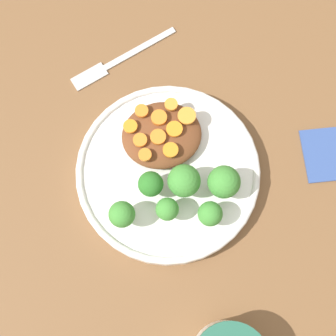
{
  "coord_description": "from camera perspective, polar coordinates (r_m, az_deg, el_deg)",
  "views": [
    {
      "loc": [
        -0.03,
        -0.18,
        0.68
      ],
      "look_at": [
        0.0,
        0.0,
        0.04
      ],
      "focal_mm": 50.0,
      "sensor_mm": 36.0,
      "label": 1
    }
  ],
  "objects": [
    {
      "name": "carrot_slice_9",
      "position": [
        0.67,
        -3.42,
        3.41
      ],
      "size": [
        0.02,
        0.02,
        0.01
      ],
      "primitive_type": "cylinder",
      "color": "orange",
      "rests_on": "stew_mound"
    },
    {
      "name": "broccoli_floret_2",
      "position": [
        0.64,
        1.97,
        -1.59
      ],
      "size": [
        0.05,
        0.05,
        0.06
      ],
      "color": "#759E51",
      "rests_on": "plate"
    },
    {
      "name": "broccoli_floret_0",
      "position": [
        0.64,
        5.14,
        -5.63
      ],
      "size": [
        0.03,
        0.03,
        0.05
      ],
      "color": "#7FA85B",
      "rests_on": "plate"
    },
    {
      "name": "carrot_slice_5",
      "position": [
        0.66,
        -2.82,
        1.61
      ],
      "size": [
        0.02,
        0.02,
        0.01
      ],
      "primitive_type": "cylinder",
      "color": "orange",
      "rests_on": "stew_mound"
    },
    {
      "name": "broccoli_floret_1",
      "position": [
        0.65,
        6.82,
        -1.73
      ],
      "size": [
        0.05,
        0.05,
        0.06
      ],
      "color": "#7FA85B",
      "rests_on": "plate"
    },
    {
      "name": "carrot_slice_7",
      "position": [
        0.68,
        -3.24,
        6.97
      ],
      "size": [
        0.02,
        0.02,
        0.0
      ],
      "primitive_type": "cylinder",
      "color": "orange",
      "rests_on": "stew_mound"
    },
    {
      "name": "broccoli_floret_4",
      "position": [
        0.64,
        -5.62,
        -5.68
      ],
      "size": [
        0.04,
        0.04,
        0.05
      ],
      "color": "#7FA85B",
      "rests_on": "plate"
    },
    {
      "name": "broccoli_floret_5",
      "position": [
        0.65,
        -2.12,
        -2.02
      ],
      "size": [
        0.04,
        0.04,
        0.05
      ],
      "color": "#759E51",
      "rests_on": "plate"
    },
    {
      "name": "broccoli_floret_3",
      "position": [
        0.64,
        -0.09,
        -5.1
      ],
      "size": [
        0.03,
        0.03,
        0.05
      ],
      "color": "#759E51",
      "rests_on": "plate"
    },
    {
      "name": "carrot_slice_1",
      "position": [
        0.68,
        -4.61,
        5.09
      ],
      "size": [
        0.02,
        0.02,
        0.0
      ],
      "primitive_type": "cylinder",
      "color": "orange",
      "rests_on": "stew_mound"
    },
    {
      "name": "ground_plane",
      "position": [
        0.7,
        0.0,
        -0.8
      ],
      "size": [
        4.0,
        4.0,
        0.0
      ],
      "primitive_type": "plane",
      "color": "brown"
    },
    {
      "name": "carrot_slice_2",
      "position": [
        0.67,
        0.78,
        4.77
      ],
      "size": [
        0.02,
        0.02,
        0.0
      ],
      "primitive_type": "cylinder",
      "color": "orange",
      "rests_on": "stew_mound"
    },
    {
      "name": "stew_mound",
      "position": [
        0.69,
        -1.04,
        3.99
      ],
      "size": [
        0.12,
        0.1,
        0.03
      ],
      "primitive_type": "ellipsoid",
      "color": "brown",
      "rests_on": "plate"
    },
    {
      "name": "carrot_slice_0",
      "position": [
        0.69,
        0.39,
        7.75
      ],
      "size": [
        0.02,
        0.02,
        0.01
      ],
      "primitive_type": "cylinder",
      "color": "orange",
      "rests_on": "stew_mound"
    },
    {
      "name": "carrot_slice_6",
      "position": [
        0.68,
        2.3,
        6.38
      ],
      "size": [
        0.03,
        0.03,
        0.0
      ],
      "primitive_type": "cylinder",
      "color": "orange",
      "rests_on": "stew_mound"
    },
    {
      "name": "carrot_slice_3",
      "position": [
        0.66,
        0.32,
        2.21
      ],
      "size": [
        0.02,
        0.02,
        0.01
      ],
      "primitive_type": "cylinder",
      "color": "orange",
      "rests_on": "stew_mound"
    },
    {
      "name": "carrot_slice_8",
      "position": [
        0.68,
        -1.15,
        6.14
      ],
      "size": [
        0.02,
        0.02,
        0.01
      ],
      "primitive_type": "cylinder",
      "color": "orange",
      "rests_on": "stew_mound"
    },
    {
      "name": "fork",
      "position": [
        0.78,
        -6.55,
        12.68
      ],
      "size": [
        0.18,
        0.09,
        0.01
      ],
      "rotation": [
        0.0,
        0.0,
        9.81
      ],
      "color": "#B9B9B9",
      "rests_on": "ground_plane"
    },
    {
      "name": "plate",
      "position": [
        0.69,
        0.0,
        -0.49
      ],
      "size": [
        0.27,
        0.27,
        0.03
      ],
      "color": "silver",
      "rests_on": "ground_plane"
    },
    {
      "name": "carrot_slice_4",
      "position": [
        0.67,
        -1.22,
        3.8
      ],
      "size": [
        0.02,
        0.02,
        0.01
      ],
      "primitive_type": "cylinder",
      "color": "orange",
      "rests_on": "stew_mound"
    }
  ]
}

